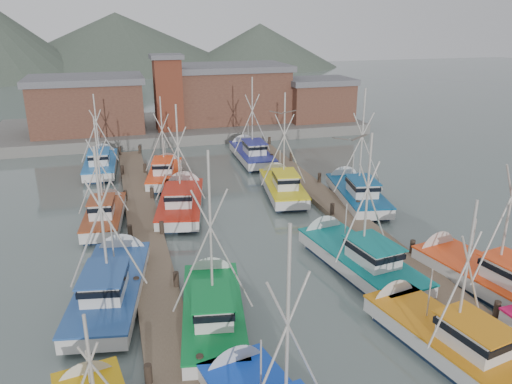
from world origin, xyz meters
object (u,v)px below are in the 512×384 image
object	(u,v)px
boat_8	(182,200)
boat_12	(165,172)
lookout_tower	(168,92)
boat_1	(442,336)
boat_4	(213,308)

from	to	relation	value
boat_8	boat_12	distance (m)	7.55
lookout_tower	boat_1	world-z (taller)	lookout_tower
boat_4	boat_8	distance (m)	15.03
boat_12	boat_4	bearing A→B (deg)	-79.56
boat_4	lookout_tower	bearing A→B (deg)	95.66
boat_8	boat_4	bearing A→B (deg)	-80.77
lookout_tower	boat_1	size ratio (longest dim) A/B	0.92
boat_4	boat_12	size ratio (longest dim) A/B	1.08
lookout_tower	boat_12	distance (m)	16.36
boat_1	boat_12	world-z (taller)	boat_12
boat_4	boat_8	xyz separation A→B (m)	(0.68, 15.01, -0.00)
lookout_tower	boat_12	world-z (taller)	lookout_tower
boat_1	boat_4	world-z (taller)	boat_4
boat_1	boat_4	distance (m)	10.30
lookout_tower	boat_8	bearing A→B (deg)	-94.97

